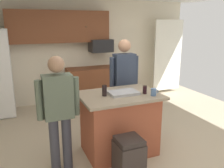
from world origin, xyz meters
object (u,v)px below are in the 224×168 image
mug_ceramic_white (154,92)px  person_elder_center (124,79)px  glass_short_whisky (104,91)px  person_host_foreground (59,108)px  serving_tray (123,93)px  microwave_over_range (101,46)px  trash_bin (129,160)px  glass_dark_ale (145,90)px  kitchen_island (119,123)px

mug_ceramic_white → person_elder_center: bearing=91.5°
person_elder_center → glass_short_whisky: bearing=-12.9°
person_host_foreground → serving_tray: bearing=-1.4°
microwave_over_range → trash_bin: (-0.83, -3.30, -1.15)m
serving_tray → microwave_over_range: bearing=77.3°
person_host_foreground → glass_dark_ale: bearing=-7.5°
glass_dark_ale → serving_tray: (-0.31, 0.11, -0.04)m
glass_short_whisky → glass_dark_ale: bearing=-12.5°
glass_short_whisky → trash_bin: (0.05, -0.73, -0.74)m
kitchen_island → mug_ceramic_white: 0.73m
kitchen_island → mug_ceramic_white: bearing=-31.0°
person_elder_center → kitchen_island: bearing=0.0°
microwave_over_range → serving_tray: (-0.59, -2.60, -0.47)m
person_host_foreground → glass_short_whisky: bearing=3.3°
person_host_foreground → glass_dark_ale: 1.31m
kitchen_island → person_elder_center: (0.41, 0.71, 0.52)m
mug_ceramic_white → serving_tray: bearing=147.7°
person_host_foreground → person_elder_center: size_ratio=0.93×
person_elder_center → trash_bin: bearing=7.3°
mug_ceramic_white → trash_bin: 1.05m
microwave_over_range → glass_short_whisky: microwave_over_range is taller
glass_short_whisky → trash_bin: bearing=-85.8°
person_host_foreground → person_elder_center: person_elder_center is taller
microwave_over_range → mug_ceramic_white: 2.88m
kitchen_island → mug_ceramic_white: (0.44, -0.26, 0.53)m
microwave_over_range → trash_bin: size_ratio=0.92×
mug_ceramic_white → serving_tray: mug_ceramic_white is taller
microwave_over_range → kitchen_island: size_ratio=0.46×
kitchen_island → person_host_foreground: person_host_foreground is taller
kitchen_island → person_elder_center: 0.97m
glass_dark_ale → glass_short_whisky: size_ratio=0.77×
person_host_foreground → trash_bin: 1.14m
person_elder_center → mug_ceramic_white: (0.03, -0.97, 0.01)m
trash_bin → microwave_over_range: bearing=75.9°
microwave_over_range → mug_ceramic_white: bearing=-94.1°
mug_ceramic_white → glass_dark_ale: bearing=117.7°
kitchen_island → serving_tray: serving_tray is taller
kitchen_island → mug_ceramic_white: size_ratio=9.67×
person_elder_center → trash_bin: person_elder_center is taller
microwave_over_range → trash_bin: 3.59m
microwave_over_range → trash_bin: microwave_over_range is taller
glass_dark_ale → glass_short_whisky: bearing=167.5°
kitchen_island → trash_bin: 0.76m
glass_short_whisky → serving_tray: 0.30m
kitchen_island → glass_short_whisky: size_ratio=7.48×
kitchen_island → serving_tray: size_ratio=2.75×
mug_ceramic_white → trash_bin: (-0.62, -0.45, -0.72)m
microwave_over_range → serving_tray: microwave_over_range is taller
kitchen_island → glass_short_whisky: bearing=177.7°
person_host_foreground → mug_ceramic_white: person_host_foreground is taller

